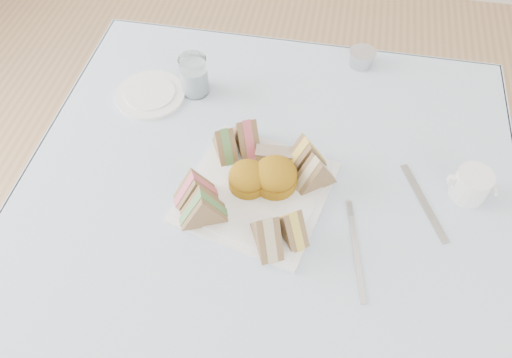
% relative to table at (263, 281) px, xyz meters
% --- Properties ---
extents(floor, '(4.00, 4.00, 0.00)m').
position_rel_table_xyz_m(floor, '(0.00, 0.00, -0.37)').
color(floor, '#9E7751').
rests_on(floor, ground).
extents(table, '(0.90, 0.90, 0.74)m').
position_rel_table_xyz_m(table, '(0.00, 0.00, 0.00)').
color(table, brown).
rests_on(table, floor).
extents(tablecloth, '(1.02, 1.02, 0.01)m').
position_rel_table_xyz_m(tablecloth, '(0.00, 0.00, 0.37)').
color(tablecloth, '#9BB4D8').
rests_on(tablecloth, table).
extents(serving_plate, '(0.33, 0.33, 0.01)m').
position_rel_table_xyz_m(serving_plate, '(-0.02, 0.01, 0.38)').
color(serving_plate, white).
rests_on(serving_plate, tablecloth).
extents(sandwich_fl_a, '(0.10, 0.08, 0.08)m').
position_rel_table_xyz_m(sandwich_fl_a, '(-0.13, -0.03, 0.43)').
color(sandwich_fl_a, brown).
rests_on(sandwich_fl_a, serving_plate).
extents(sandwich_fl_b, '(0.10, 0.08, 0.08)m').
position_rel_table_xyz_m(sandwich_fl_b, '(-0.11, -0.07, 0.43)').
color(sandwich_fl_b, brown).
rests_on(sandwich_fl_b, serving_plate).
extents(sandwich_fr_a, '(0.08, 0.09, 0.07)m').
position_rel_table_xyz_m(sandwich_fr_a, '(0.06, -0.08, 0.42)').
color(sandwich_fr_a, brown).
rests_on(sandwich_fr_a, serving_plate).
extents(sandwich_fr_b, '(0.08, 0.10, 0.08)m').
position_rel_table_xyz_m(sandwich_fr_b, '(0.02, -0.10, 0.43)').
color(sandwich_fr_b, brown).
rests_on(sandwich_fr_b, serving_plate).
extents(sandwich_bl_a, '(0.07, 0.09, 0.07)m').
position_rel_table_xyz_m(sandwich_bl_a, '(-0.10, 0.10, 0.42)').
color(sandwich_bl_a, brown).
rests_on(sandwich_bl_a, serving_plate).
extents(sandwich_bl_b, '(0.08, 0.10, 0.08)m').
position_rel_table_xyz_m(sandwich_bl_b, '(-0.06, 0.12, 0.43)').
color(sandwich_bl_b, brown).
rests_on(sandwich_bl_b, serving_plate).
extents(sandwich_br_a, '(0.09, 0.08, 0.08)m').
position_rel_table_xyz_m(sandwich_br_a, '(0.09, 0.05, 0.43)').
color(sandwich_br_a, brown).
rests_on(sandwich_br_a, serving_plate).
extents(sandwich_br_b, '(0.10, 0.08, 0.08)m').
position_rel_table_xyz_m(sandwich_br_b, '(0.07, 0.09, 0.43)').
color(sandwich_br_b, brown).
rests_on(sandwich_br_b, serving_plate).
extents(scone_left, '(0.09, 0.09, 0.05)m').
position_rel_table_xyz_m(scone_left, '(-0.04, 0.02, 0.41)').
color(scone_left, '#A97512').
rests_on(scone_left, serving_plate).
extents(scone_right, '(0.09, 0.09, 0.06)m').
position_rel_table_xyz_m(scone_right, '(0.02, 0.03, 0.42)').
color(scone_right, '#A97512').
rests_on(scone_right, serving_plate).
extents(pastry_slice, '(0.08, 0.04, 0.04)m').
position_rel_table_xyz_m(pastry_slice, '(0.00, 0.09, 0.41)').
color(pastry_slice, '#C6AD89').
rests_on(pastry_slice, serving_plate).
extents(side_plate, '(0.20, 0.20, 0.01)m').
position_rel_table_xyz_m(side_plate, '(-0.32, 0.24, 0.38)').
color(side_plate, white).
rests_on(side_plate, tablecloth).
extents(water_glass, '(0.09, 0.09, 0.10)m').
position_rel_table_xyz_m(water_glass, '(-0.22, 0.28, 0.42)').
color(water_glass, white).
rests_on(water_glass, tablecloth).
extents(tea_strainer, '(0.08, 0.08, 0.04)m').
position_rel_table_xyz_m(tea_strainer, '(0.16, 0.45, 0.39)').
color(tea_strainer, '#B2B2B5').
rests_on(tea_strainer, tablecloth).
extents(knife, '(0.09, 0.18, 0.00)m').
position_rel_table_xyz_m(knife, '(0.31, 0.05, 0.38)').
color(knife, '#B2B2B5').
rests_on(knife, tablecloth).
extents(fork, '(0.05, 0.18, 0.00)m').
position_rel_table_xyz_m(fork, '(0.19, -0.10, 0.38)').
color(fork, '#B2B2B5').
rests_on(fork, tablecloth).
extents(creamer_jug, '(0.08, 0.08, 0.06)m').
position_rel_table_xyz_m(creamer_jug, '(0.40, 0.09, 0.41)').
color(creamer_jug, white).
rests_on(creamer_jug, tablecloth).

